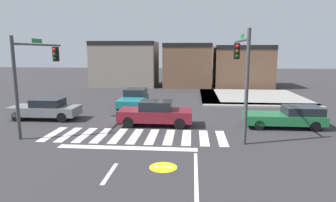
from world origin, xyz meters
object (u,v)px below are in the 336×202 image
(car_green, at_px, (288,117))
(car_maroon, at_px, (156,113))
(traffic_signal_southeast, at_px, (242,65))
(car_teal, at_px, (134,98))
(traffic_signal_southwest, at_px, (36,66))
(car_gray, at_px, (46,109))

(car_green, distance_m, car_maroon, 8.12)
(traffic_signal_southeast, xyz_separation_m, car_teal, (-7.47, 7.57, -3.14))
(traffic_signal_southeast, relative_size, car_green, 1.22)
(traffic_signal_southeast, bearing_deg, traffic_signal_southwest, 88.40)
(traffic_signal_southeast, relative_size, car_gray, 1.24)
(traffic_signal_southwest, height_order, car_green, traffic_signal_southwest)
(car_green, xyz_separation_m, car_maroon, (-8.12, -0.17, 0.10))
(car_gray, bearing_deg, traffic_signal_southeast, 167.74)
(traffic_signal_southeast, relative_size, car_maroon, 1.25)
(car_teal, bearing_deg, car_maroon, 23.56)
(traffic_signal_southwest, bearing_deg, car_green, -83.95)
(car_green, bearing_deg, car_teal, -27.98)
(car_gray, xyz_separation_m, car_maroon, (7.70, -1.00, 0.06))
(traffic_signal_southwest, distance_m, car_teal, 8.94)
(traffic_signal_southeast, distance_m, traffic_signal_southwest, 11.74)
(traffic_signal_southwest, distance_m, car_maroon, 7.57)
(traffic_signal_southeast, height_order, car_green, traffic_signal_southeast)
(car_teal, xyz_separation_m, car_maroon, (2.54, -5.83, 0.03))
(traffic_signal_southeast, bearing_deg, car_gray, 77.74)
(car_green, bearing_deg, car_gray, -3.01)
(car_gray, xyz_separation_m, car_green, (15.81, -0.83, -0.04))
(car_teal, distance_m, car_maroon, 6.36)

